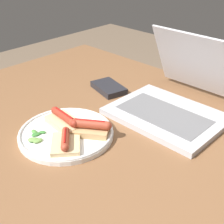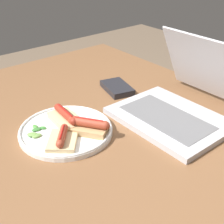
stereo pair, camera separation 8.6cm
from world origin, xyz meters
name	(u,v)px [view 1 (the left image)]	position (x,y,z in m)	size (l,w,h in m)	color
desk	(127,154)	(0.00, 0.00, 0.67)	(1.37, 0.89, 0.76)	brown
laptop	(177,100)	(0.04, 0.18, 0.80)	(0.33, 0.35, 0.23)	#B7B7BC
plate	(66,133)	(-0.10, -0.14, 0.77)	(0.26, 0.26, 0.02)	white
sausage_toast_left	(66,142)	(-0.05, -0.18, 0.79)	(0.12, 0.12, 0.03)	#D6B784
sausage_toast_middle	(65,121)	(-0.13, -0.12, 0.79)	(0.12, 0.07, 0.04)	#D6B784
sausage_toast_right	(90,128)	(-0.05, -0.10, 0.79)	(0.12, 0.11, 0.04)	tan
salad_pile	(36,137)	(-0.14, -0.22, 0.78)	(0.06, 0.07, 0.01)	#4C8E3D
external_drive	(109,88)	(-0.22, 0.15, 0.77)	(0.14, 0.11, 0.02)	#232328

